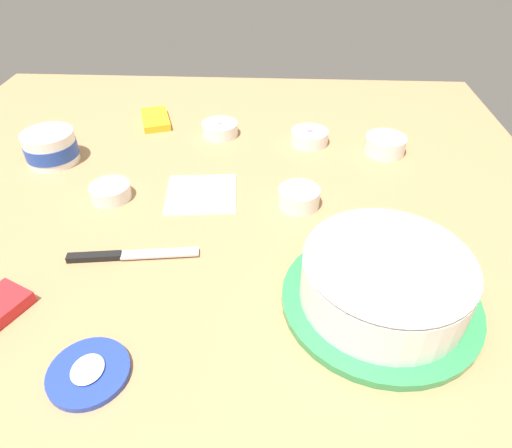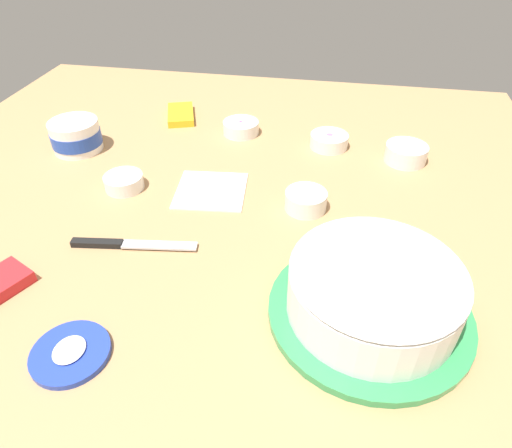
{
  "view_description": "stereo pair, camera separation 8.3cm",
  "coord_description": "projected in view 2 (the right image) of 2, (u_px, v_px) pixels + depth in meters",
  "views": [
    {
      "loc": [
        0.74,
        0.15,
        0.55
      ],
      "look_at": [
        0.08,
        0.11,
        0.04
      ],
      "focal_mm": 31.42,
      "sensor_mm": 36.0,
      "label": 1
    },
    {
      "loc": [
        0.73,
        0.23,
        0.55
      ],
      "look_at": [
        0.08,
        0.11,
        0.04
      ],
      "focal_mm": 31.42,
      "sensor_mm": 36.0,
      "label": 2
    }
  ],
  "objects": [
    {
      "name": "frosted_cake",
      "position": [
        373.0,
        292.0,
        0.68
      ],
      "size": [
        0.32,
        0.32,
        0.11
      ],
      "color": "#339351",
      "rests_on": "ground_plane"
    },
    {
      "name": "sprinkle_bowl_pink",
      "position": [
        329.0,
        140.0,
        1.13
      ],
      "size": [
        0.1,
        0.1,
        0.03
      ],
      "color": "white",
      "rests_on": "ground_plane"
    },
    {
      "name": "candy_box_upper",
      "position": [
        181.0,
        114.0,
        1.28
      ],
      "size": [
        0.15,
        0.11,
        0.02
      ],
      "primitive_type": "cube",
      "rotation": [
        0.0,
        0.0,
        0.32
      ],
      "color": "yellow",
      "rests_on": "ground_plane"
    },
    {
      "name": "frosting_tub",
      "position": [
        76.0,
        135.0,
        1.11
      ],
      "size": [
        0.12,
        0.12,
        0.08
      ],
      "color": "white",
      "rests_on": "ground_plane"
    },
    {
      "name": "sprinkle_bowl_green",
      "position": [
        306.0,
        200.0,
        0.92
      ],
      "size": [
        0.09,
        0.09,
        0.04
      ],
      "color": "white",
      "rests_on": "ground_plane"
    },
    {
      "name": "sprinkle_bowl_orange",
      "position": [
        406.0,
        153.0,
        1.07
      ],
      "size": [
        0.1,
        0.1,
        0.04
      ],
      "color": "white",
      "rests_on": "ground_plane"
    },
    {
      "name": "frosting_tub_lid",
      "position": [
        70.0,
        353.0,
        0.65
      ],
      "size": [
        0.11,
        0.11,
        0.02
      ],
      "color": "#233DAD",
      "rests_on": "ground_plane"
    },
    {
      "name": "paper_napkin",
      "position": [
        211.0,
        190.0,
        0.98
      ],
      "size": [
        0.16,
        0.16,
        0.01
      ],
      "primitive_type": "cube",
      "rotation": [
        0.0,
        0.0,
        0.1
      ],
      "color": "white",
      "rests_on": "ground_plane"
    },
    {
      "name": "ground_plane",
      "position": [
        210.0,
        207.0,
        0.94
      ],
      "size": [
        1.54,
        1.54,
        0.0
      ],
      "primitive_type": "plane",
      "color": "tan"
    },
    {
      "name": "sprinkle_bowl_yellow",
      "position": [
        124.0,
        182.0,
        0.98
      ],
      "size": [
        0.08,
        0.08,
        0.03
      ],
      "color": "white",
      "rests_on": "ground_plane"
    },
    {
      "name": "spreading_knife",
      "position": [
        123.0,
        244.0,
        0.83
      ],
      "size": [
        0.05,
        0.24,
        0.01
      ],
      "color": "silver",
      "rests_on": "ground_plane"
    },
    {
      "name": "sprinkle_bowl_rainbow",
      "position": [
        241.0,
        127.0,
        1.19
      ],
      "size": [
        0.09,
        0.09,
        0.03
      ],
      "color": "white",
      "rests_on": "ground_plane"
    }
  ]
}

